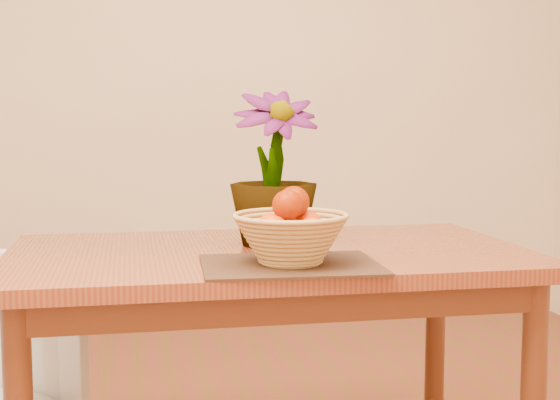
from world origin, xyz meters
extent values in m
cube|color=#FFE4C2|center=(0.00, 2.25, 1.35)|extent=(4.00, 0.02, 2.70)
cube|color=brown|center=(0.00, 0.30, 0.73)|extent=(1.40, 0.80, 0.04)
cube|color=#492211|center=(0.00, 0.30, 0.67)|extent=(1.28, 0.68, 0.08)
cylinder|color=#492211|center=(-0.62, 0.62, 0.35)|extent=(0.06, 0.06, 0.71)
cylinder|color=#492211|center=(0.62, 0.62, 0.35)|extent=(0.06, 0.06, 0.71)
cube|color=#331F12|center=(0.01, 0.05, 0.75)|extent=(0.44, 0.34, 0.01)
cylinder|color=tan|center=(0.01, 0.05, 0.76)|extent=(0.14, 0.14, 0.01)
sphere|color=#CF3F03|center=(0.01, 0.05, 0.84)|extent=(0.06, 0.06, 0.06)
sphere|color=#CF3F03|center=(0.06, 0.09, 0.84)|extent=(0.08, 0.08, 0.08)
sphere|color=#CF3F03|center=(-0.03, 0.10, 0.84)|extent=(0.07, 0.07, 0.07)
sphere|color=#CF3F03|center=(-0.04, 0.01, 0.84)|extent=(0.08, 0.08, 0.08)
sphere|color=#CF3F03|center=(0.05, 0.00, 0.84)|extent=(0.07, 0.07, 0.07)
sphere|color=#CF3F03|center=(0.02, 0.08, 0.90)|extent=(0.08, 0.08, 0.08)
sphere|color=#CF3F03|center=(0.00, 0.02, 0.90)|extent=(0.07, 0.07, 0.07)
sphere|color=#CF3F03|center=(0.02, 0.08, 0.90)|extent=(0.08, 0.08, 0.08)
sphere|color=#CF3F03|center=(0.00, 0.02, 0.90)|extent=(0.07, 0.07, 0.07)
imported|color=#1B4714|center=(0.03, 0.36, 0.97)|extent=(0.25, 0.25, 0.43)
camera|label=1|loc=(-0.37, -1.76, 1.11)|focal=50.00mm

